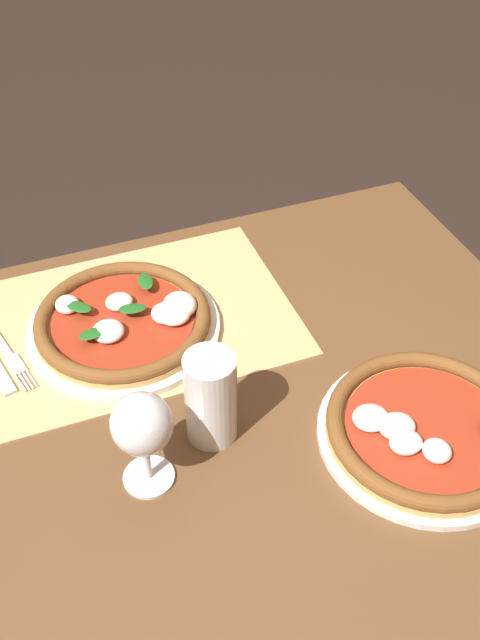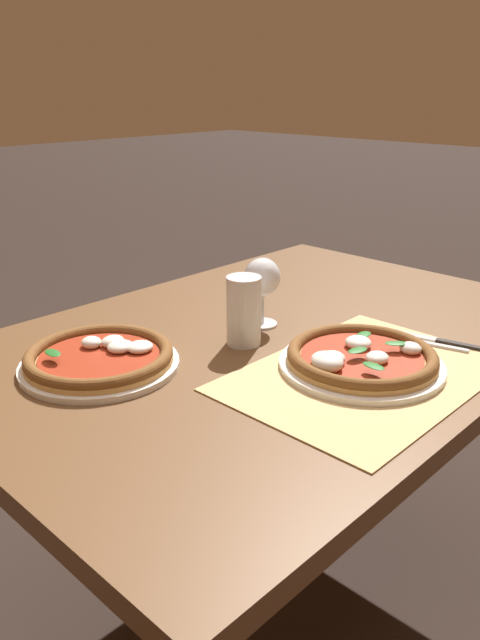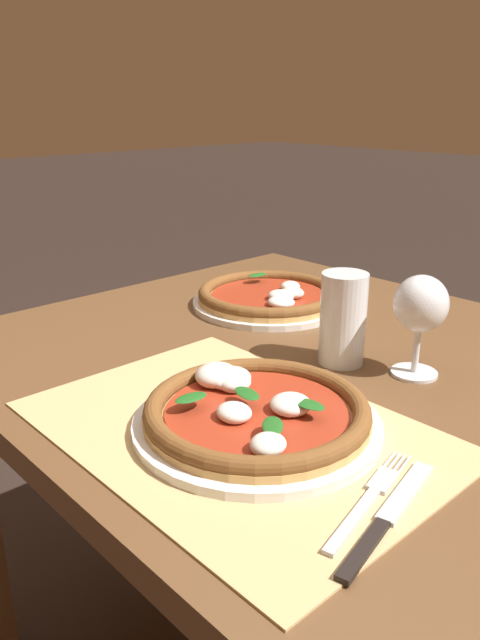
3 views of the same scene
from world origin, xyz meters
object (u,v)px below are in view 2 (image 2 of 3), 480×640
object	(u,v)px
pizza_near	(360,358)
wine_glass	(262,280)
fork	(418,342)
pizza_far	(100,358)
pint_glass	(244,312)
knife	(430,339)

from	to	relation	value
pizza_near	wine_glass	distance (m)	0.31
pizza_near	fork	world-z (taller)	pizza_near
pizza_near	pizza_far	bearing A→B (deg)	132.68
pizza_far	wine_glass	bearing A→B (deg)	-10.83
pizza_near	pint_glass	distance (m)	0.26
pizza_near	fork	bearing A→B (deg)	-5.45
pizza_far	wine_glass	distance (m)	0.40
pizza_near	knife	xyz separation A→B (m)	(0.22, -0.03, -0.02)
pizza_near	fork	xyz separation A→B (m)	(0.19, -0.02, -0.02)
pint_glass	fork	distance (m)	0.37
wine_glass	knife	xyz separation A→B (m)	(0.17, -0.32, -0.10)
pint_glass	knife	world-z (taller)	pint_glass
pizza_far	wine_glass	xyz separation A→B (m)	(0.38, -0.07, 0.09)
knife	pint_glass	bearing A→B (deg)	135.47
wine_glass	knife	world-z (taller)	wine_glass
pizza_far	fork	distance (m)	0.65
wine_glass	knife	bearing A→B (deg)	-61.33
pizza_near	wine_glass	bearing A→B (deg)	81.29
knife	wine_glass	bearing A→B (deg)	118.67
pizza_near	wine_glass	world-z (taller)	wine_glass
wine_glass	pint_glass	world-z (taller)	wine_glass
pizza_near	wine_glass	size ratio (longest dim) A/B	2.01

